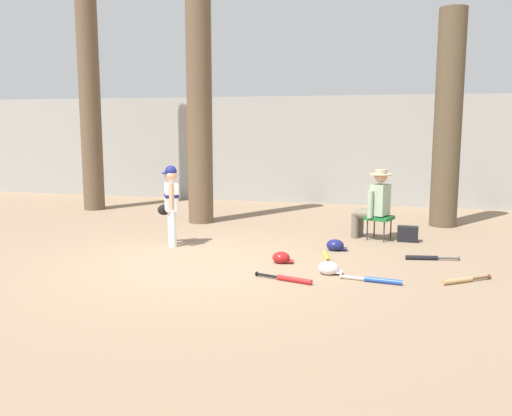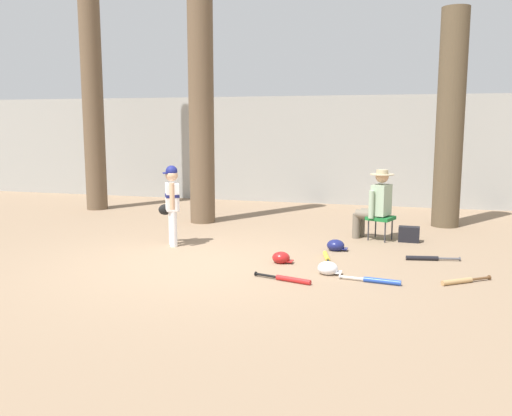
# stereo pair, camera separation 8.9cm
# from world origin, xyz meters

# --- Properties ---
(ground_plane) EXTENTS (60.00, 60.00, 0.00)m
(ground_plane) POSITION_xyz_m (0.00, 0.00, 0.00)
(ground_plane) COLOR #897056
(concrete_back_wall) EXTENTS (18.00, 0.36, 2.63)m
(concrete_back_wall) POSITION_xyz_m (0.00, 6.55, 1.31)
(concrete_back_wall) COLOR #9E9E99
(concrete_back_wall) RESTS_ON ground
(tree_near_player) EXTENTS (0.78, 0.78, 6.02)m
(tree_near_player) POSITION_xyz_m (-1.16, 3.18, 2.60)
(tree_near_player) COLOR brown
(tree_near_player) RESTS_ON ground
(tree_behind_spectator) EXTENTS (0.74, 0.74, 4.23)m
(tree_behind_spectator) POSITION_xyz_m (3.51, 4.02, 1.76)
(tree_behind_spectator) COLOR brown
(tree_behind_spectator) RESTS_ON ground
(young_ballplayer) EXTENTS (0.49, 0.53, 1.31)m
(young_ballplayer) POSITION_xyz_m (-0.87, 1.05, 0.74)
(young_ballplayer) COLOR white
(young_ballplayer) RESTS_ON ground
(folding_stool) EXTENTS (0.51, 0.51, 0.41)m
(folding_stool) POSITION_xyz_m (2.38, 2.38, 0.36)
(folding_stool) COLOR #196B2D
(folding_stool) RESTS_ON ground
(seated_spectator) EXTENTS (0.68, 0.54, 1.20)m
(seated_spectator) POSITION_xyz_m (2.28, 2.41, 0.64)
(seated_spectator) COLOR #6B6051
(seated_spectator) RESTS_ON ground
(handbag_beside_stool) EXTENTS (0.34, 0.19, 0.26)m
(handbag_beside_stool) POSITION_xyz_m (2.85, 2.35, 0.13)
(handbag_beside_stool) COLOR black
(handbag_beside_stool) RESTS_ON ground
(tree_far_left) EXTENTS (0.79, 0.79, 6.78)m
(tree_far_left) POSITION_xyz_m (-4.13, 4.12, 2.97)
(tree_far_left) COLOR brown
(tree_far_left) RESTS_ON ground
(bat_wood_tan) EXTENTS (0.63, 0.49, 0.07)m
(bat_wood_tan) POSITION_xyz_m (3.49, 0.00, 0.03)
(bat_wood_tan) COLOR tan
(bat_wood_tan) RESTS_ON ground
(bat_black_composite) EXTENTS (0.77, 0.20, 0.07)m
(bat_black_composite) POSITION_xyz_m (3.11, 1.11, 0.03)
(bat_black_composite) COLOR black
(bat_black_composite) RESTS_ON ground
(bat_yellow_trainer) EXTENTS (0.25, 0.76, 0.07)m
(bat_yellow_trainer) POSITION_xyz_m (1.71, 0.76, 0.03)
(bat_yellow_trainer) COLOR yellow
(bat_yellow_trainer) RESTS_ON ground
(bat_blue_youth) EXTENTS (0.78, 0.16, 0.07)m
(bat_blue_youth) POSITION_xyz_m (2.49, -0.26, 0.03)
(bat_blue_youth) COLOR #2347AD
(bat_blue_youth) RESTS_ON ground
(bat_red_barrel) EXTENTS (0.78, 0.27, 0.07)m
(bat_red_barrel) POSITION_xyz_m (1.41, -0.50, 0.03)
(bat_red_barrel) COLOR red
(bat_red_barrel) RESTS_ON ground
(batting_helmet_white) EXTENTS (0.32, 0.24, 0.18)m
(batting_helmet_white) POSITION_xyz_m (1.84, -0.01, 0.08)
(batting_helmet_white) COLOR silver
(batting_helmet_white) RESTS_ON ground
(batting_helmet_red) EXTENTS (0.30, 0.23, 0.17)m
(batting_helmet_red) POSITION_xyz_m (1.11, 0.40, 0.07)
(batting_helmet_red) COLOR #A81919
(batting_helmet_red) RESTS_ON ground
(batting_helmet_navy) EXTENTS (0.32, 0.25, 0.19)m
(batting_helmet_navy) POSITION_xyz_m (1.75, 1.38, 0.08)
(batting_helmet_navy) COLOR navy
(batting_helmet_navy) RESTS_ON ground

